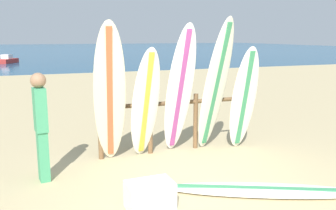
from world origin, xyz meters
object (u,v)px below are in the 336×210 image
surfboard_leaning_left (145,104)px  small_boat_offshore (7,60)px  surfboard_leaning_center_left (179,91)px  surfboard_leaning_center_right (244,99)px  cooler_box (150,195)px  surfboard_leaning_far_left (110,94)px  surfboard_rack (173,116)px  beachgoer_standing (41,123)px  surfboard_leaning_center (215,86)px  surfboard_lying_on_sand (264,190)px

surfboard_leaning_left → small_boat_offshore: bearing=98.3°
surfboard_leaning_center_left → small_boat_offshore: surfboard_leaning_center_left is taller
surfboard_leaning_center_right → cooler_box: (-2.45, -1.73, -0.83)m
cooler_box → surfboard_leaning_left: bearing=72.5°
surfboard_leaning_left → surfboard_leaning_center_left: surfboard_leaning_center_left is taller
small_boat_offshore → cooler_box: bearing=-83.3°
surfboard_leaning_far_left → surfboard_leaning_center_left: bearing=-1.9°
surfboard_leaning_center_right → surfboard_leaning_left: bearing=175.4°
surfboard_leaning_far_left → surfboard_leaning_center_right: (2.57, -0.11, -0.22)m
surfboard_rack → beachgoer_standing: (-2.41, -0.70, 0.24)m
surfboard_rack → surfboard_leaning_left: surfboard_leaning_left is taller
surfboard_leaning_far_left → surfboard_leaning_center_right: size_ratio=1.22×
surfboard_leaning_left → surfboard_leaning_center_right: bearing=-4.6°
surfboard_rack → small_boat_offshore: (-4.47, 26.01, -0.43)m
surfboard_leaning_center_left → cooler_box: size_ratio=4.06×
surfboard_rack → cooler_box: bearing=-118.4°
surfboard_leaning_far_left → surfboard_leaning_center_left: 1.26m
surfboard_leaning_far_left → cooler_box: size_ratio=4.11×
surfboard_leaning_center → cooler_box: bearing=-136.1°
beachgoer_standing → cooler_box: size_ratio=2.79×
surfboard_leaning_center → beachgoer_standing: (-3.11, -0.33, -0.36)m
surfboard_leaning_center_right → surfboard_lying_on_sand: (-0.78, -1.84, -0.98)m
surfboard_leaning_left → surfboard_leaning_center_right: (1.93, -0.15, -0.00)m
surfboard_lying_on_sand → small_boat_offshore: bearing=100.0°
surfboard_leaning_center → small_boat_offshore: size_ratio=1.10×
surfboard_rack → surfboard_leaning_center: size_ratio=1.14×
small_boat_offshore → surfboard_leaning_center: bearing=-78.9°
surfboard_leaning_far_left → beachgoer_standing: 1.24m
surfboard_leaning_left → small_boat_offshore: size_ratio=0.87×
surfboard_lying_on_sand → cooler_box: cooler_box is taller
surfboard_leaning_center → cooler_box: surfboard_leaning_center is taller
surfboard_leaning_center_left → beachgoer_standing: bearing=-171.7°
surfboard_leaning_left → surfboard_leaning_center: (1.33, -0.10, 0.26)m
surfboard_leaning_left → small_boat_offshore: (-3.83, 26.28, -0.76)m
surfboard_leaning_far_left → beachgoer_standing: surfboard_leaning_far_left is taller
surfboard_leaning_center → small_boat_offshore: (-5.16, 26.38, -1.02)m
surfboard_leaning_left → surfboard_leaning_center: 1.36m
surfboard_rack → surfboard_lying_on_sand: 2.41m
surfboard_leaning_center → surfboard_lying_on_sand: size_ratio=0.90×
surfboard_lying_on_sand → surfboard_leaning_left: bearing=120.0°
surfboard_leaning_center_left → cooler_box: 2.37m
surfboard_lying_on_sand → beachgoer_standing: 3.44m
beachgoer_standing → small_boat_offshore: (-2.05, 26.71, -0.67)m
surfboard_leaning_far_left → cooler_box: surfboard_leaning_far_left is taller
surfboard_rack → surfboard_lying_on_sand: size_ratio=1.03×
surfboard_leaning_center_left → surfboard_leaning_left: bearing=172.2°
surfboard_rack → surfboard_leaning_left: size_ratio=1.44×
surfboard_leaning_left → surfboard_lying_on_sand: bearing=-60.0°
surfboard_rack → surfboard_leaning_far_left: (-1.28, -0.31, 0.55)m
surfboard_rack → surfboard_leaning_center_left: bearing=-93.1°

